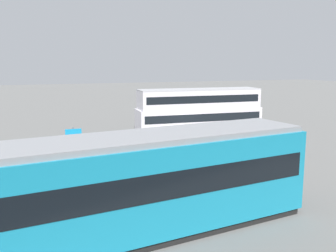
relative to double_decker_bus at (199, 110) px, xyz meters
The scene contains 7 objects.
ground_plane 3.02m from the double_decker_bus, 30.47° to the left, with size 160.00×160.00×0.00m, color slate.
double_decker_bus is the anchor object (origin of this frame).
tram_yellow 19.89m from the double_decker_bus, 57.19° to the left, with size 14.48×4.44×3.51m.
pedestrian_near_railing 10.22m from the double_decker_bus, 50.83° to the left, with size 0.36×0.32×1.71m.
pedestrian_crossing 8.41m from the double_decker_bus, 79.12° to the left, with size 0.44×0.44×1.78m.
pedestrian_railing 10.00m from the double_decker_bus, 55.45° to the left, with size 8.09×0.69×1.08m.
info_sign 13.31m from the double_decker_bus, 32.76° to the left, with size 0.90×0.12×2.31m.
Camera 1 is at (11.29, 27.09, 5.91)m, focal length 39.54 mm.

